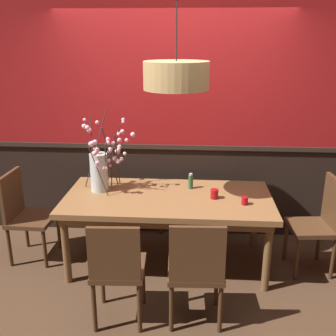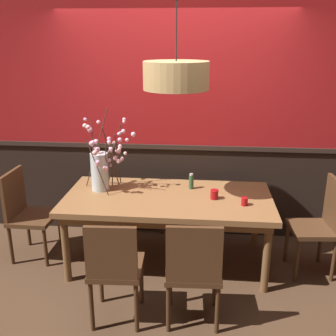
# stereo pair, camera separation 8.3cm
# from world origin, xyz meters

# --- Properties ---
(ground_plane) EXTENTS (24.00, 24.00, 0.00)m
(ground_plane) POSITION_xyz_m (0.00, 0.00, 0.00)
(ground_plane) COLOR #4C3321
(back_wall) EXTENTS (5.98, 0.14, 2.88)m
(back_wall) POSITION_xyz_m (0.00, 0.75, 1.43)
(back_wall) COLOR black
(back_wall) RESTS_ON ground
(dining_table) EXTENTS (2.02, 0.99, 0.74)m
(dining_table) POSITION_xyz_m (0.00, 0.00, 0.66)
(dining_table) COLOR olive
(dining_table) RESTS_ON ground
(chair_head_west_end) EXTENTS (0.44, 0.46, 0.94)m
(chair_head_west_end) POSITION_xyz_m (-1.48, 0.02, 0.52)
(chair_head_west_end) COLOR #4C301C
(chair_head_west_end) RESTS_ON ground
(chair_far_side_right) EXTENTS (0.43, 0.41, 0.98)m
(chair_far_side_right) POSITION_xyz_m (0.33, 0.90, 0.54)
(chair_far_side_right) COLOR #4C301C
(chair_far_side_right) RESTS_ON ground
(chair_far_side_left) EXTENTS (0.44, 0.43, 0.88)m
(chair_far_side_left) POSITION_xyz_m (-0.29, 0.88, 0.50)
(chair_far_side_left) COLOR #4C301C
(chair_far_side_left) RESTS_ON ground
(chair_near_side_left) EXTENTS (0.43, 0.44, 0.92)m
(chair_near_side_left) POSITION_xyz_m (-0.33, -0.93, 0.52)
(chair_near_side_left) COLOR #4C301C
(chair_near_side_left) RESTS_ON ground
(chair_near_side_right) EXTENTS (0.46, 0.41, 0.92)m
(chair_near_side_right) POSITION_xyz_m (0.28, -0.90, 0.52)
(chair_near_side_right) COLOR #4C301C
(chair_near_side_right) RESTS_ON ground
(chair_head_east_end) EXTENTS (0.44, 0.44, 0.97)m
(chair_head_east_end) POSITION_xyz_m (1.47, -0.02, 0.54)
(chair_head_east_end) COLOR #4C301C
(chair_head_east_end) RESTS_ON ground
(vase_with_blossoms) EXTENTS (0.55, 0.52, 0.82)m
(vase_with_blossoms) POSITION_xyz_m (-0.68, 0.12, 0.97)
(vase_with_blossoms) COLOR silver
(vase_with_blossoms) RESTS_ON dining_table
(candle_holder_nearer_center) EXTENTS (0.07, 0.07, 0.08)m
(candle_holder_nearer_center) POSITION_xyz_m (0.72, -0.15, 0.78)
(candle_holder_nearer_center) COLOR #9E0F14
(candle_holder_nearer_center) RESTS_ON dining_table
(candle_holder_nearer_edge) EXTENTS (0.08, 0.08, 0.09)m
(candle_holder_nearer_edge) POSITION_xyz_m (0.45, -0.02, 0.78)
(candle_holder_nearer_edge) COLOR #9E0F14
(candle_holder_nearer_edge) RESTS_ON dining_table
(condiment_bottle) EXTENTS (0.05, 0.05, 0.16)m
(condiment_bottle) POSITION_xyz_m (0.22, 0.23, 0.82)
(condiment_bottle) COLOR #2D5633
(condiment_bottle) RESTS_ON dining_table
(pendant_lamp) EXTENTS (0.58, 0.58, 1.10)m
(pendant_lamp) POSITION_xyz_m (0.08, -0.05, 1.90)
(pendant_lamp) COLOR tan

